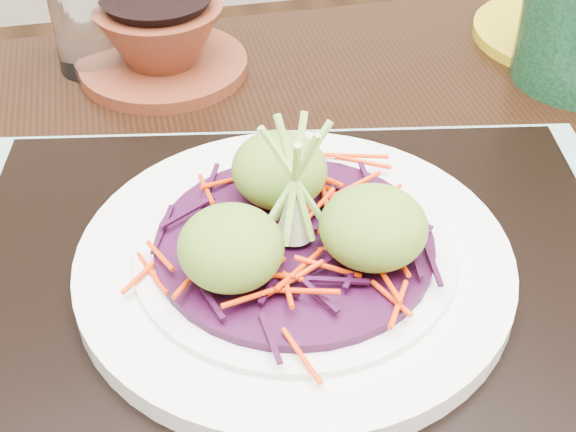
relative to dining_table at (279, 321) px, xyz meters
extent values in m
cube|color=black|center=(0.00, 0.00, 0.07)|extent=(1.13, 0.76, 0.04)
cube|color=black|center=(0.51, 0.33, -0.28)|extent=(0.06, 0.06, 0.66)
cube|color=gray|center=(0.00, -0.06, 0.09)|extent=(0.57, 0.48, 0.00)
cube|color=black|center=(0.00, -0.06, 0.11)|extent=(0.49, 0.40, 0.02)
cylinder|color=white|center=(0.00, -0.06, 0.12)|extent=(0.29, 0.29, 0.02)
cylinder|color=white|center=(0.00, -0.06, 0.13)|extent=(0.21, 0.21, 0.01)
cylinder|color=#370B2C|center=(0.00, -0.06, 0.14)|extent=(0.18, 0.18, 0.01)
ellipsoid|color=olive|center=(-0.05, -0.09, 0.17)|extent=(0.07, 0.07, 0.05)
ellipsoid|color=olive|center=(0.04, -0.09, 0.17)|extent=(0.07, 0.07, 0.05)
ellipsoid|color=olive|center=(0.00, -0.02, 0.17)|extent=(0.07, 0.07, 0.05)
cylinder|color=white|center=(-0.13, 0.29, 0.14)|extent=(0.09, 0.09, 0.09)
cylinder|color=#5D2616|center=(-0.06, 0.27, 0.10)|extent=(0.21, 0.21, 0.01)
cylinder|color=#AC9313|center=(0.36, 0.25, 0.10)|extent=(0.23, 0.23, 0.01)
camera|label=1|loc=(-0.09, -0.44, 0.49)|focal=50.00mm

